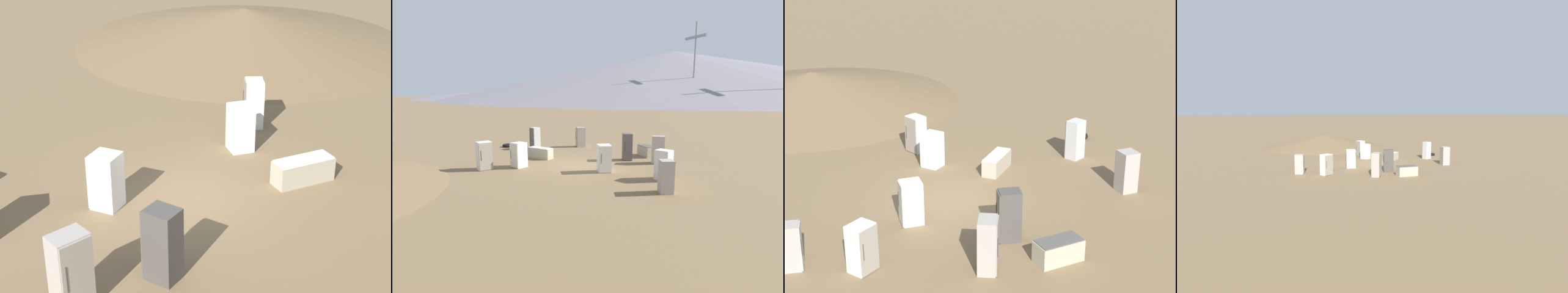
{
  "view_description": "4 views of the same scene",
  "coord_description": "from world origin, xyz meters",
  "views": [
    {
      "loc": [
        -2.88,
        15.41,
        8.96
      ],
      "look_at": [
        -0.29,
        0.17,
        1.69
      ],
      "focal_mm": 60.0,
      "sensor_mm": 36.0,
      "label": 1
    },
    {
      "loc": [
        17.03,
        -7.1,
        4.42
      ],
      "look_at": [
        0.5,
        0.44,
        1.25
      ],
      "focal_mm": 28.0,
      "sensor_mm": 36.0,
      "label": 2
    },
    {
      "loc": [
        11.04,
        19.34,
        10.57
      ],
      "look_at": [
        -1.3,
        0.04,
        1.95
      ],
      "focal_mm": 60.0,
      "sensor_mm": 36.0,
      "label": 3
    },
    {
      "loc": [
        10.86,
        24.92,
        4.7
      ],
      "look_at": [
        -0.3,
        0.14,
        1.66
      ],
      "focal_mm": 28.0,
      "sensor_mm": 36.0,
      "label": 4
    }
  ],
  "objects": [
    {
      "name": "discarded_fridge_7",
      "position": [
        1.52,
        4.9,
        0.88
      ],
      "size": [
        0.95,
        0.98,
        1.76
      ],
      "rotation": [
        0.0,
        0.0,
        0.91
      ],
      "color": "#A89E93",
      "rests_on": "ground_plane"
    },
    {
      "name": "discarded_fridge_5",
      "position": [
        -1.11,
        -3.42,
        0.75
      ],
      "size": [
        0.98,
        1.01,
        1.51
      ],
      "rotation": [
        0.0,
        0.0,
        3.62
      ],
      "color": "white",
      "rests_on": "ground_plane"
    },
    {
      "name": "ground_plane",
      "position": [
        0.0,
        0.0,
        0.0
      ],
      "size": [
        1000.0,
        1000.0,
        0.0
      ],
      "primitive_type": "plane",
      "color": "brown"
    },
    {
      "name": "discarded_fridge_4",
      "position": [
        -6.23,
        2.83,
        0.82
      ],
      "size": [
        0.77,
        0.82,
        1.63
      ],
      "rotation": [
        0.0,
        0.0,
        2.95
      ],
      "color": "#A89E93",
      "rests_on": "ground_plane"
    },
    {
      "name": "discarded_fridge_10",
      "position": [
        -6.81,
        -0.9,
        0.86
      ],
      "size": [
        0.8,
        0.77,
        1.73
      ],
      "rotation": [
        0.0,
        0.0,
        3.4
      ],
      "color": "silver",
      "rests_on": "ground_plane"
    },
    {
      "name": "dirt_mound",
      "position": [
        -0.04,
        -15.38,
        0.86
      ],
      "size": [
        16.26,
        16.26,
        1.72
      ],
      "color": "brown",
      "rests_on": "ground_plane"
    },
    {
      "name": "discarded_fridge_6",
      "position": [
        2.02,
        0.77,
        0.78
      ],
      "size": [
        0.9,
        0.86,
        1.56
      ],
      "rotation": [
        0.0,
        0.0,
        4.47
      ],
      "color": "white",
      "rests_on": "ground_plane"
    },
    {
      "name": "discarded_fridge_2",
      "position": [
        -3.13,
        -1.53,
        0.37
      ],
      "size": [
        1.83,
        1.55,
        0.74
      ],
      "rotation": [
        0.0,
        0.0,
        2.18
      ],
      "color": "#B2A88E",
      "rests_on": "ground_plane"
    },
    {
      "name": "discarded_fridge_3",
      "position": [
        -0.13,
        3.63,
        0.89
      ],
      "size": [
        0.93,
        0.84,
        1.78
      ],
      "rotation": [
        0.0,
        0.0,
        4.31
      ],
      "color": "#4C4742",
      "rests_on": "ground_plane"
    },
    {
      "name": "discarded_fridge_0",
      "position": [
        6.48,
        1.55,
        0.75
      ],
      "size": [
        0.81,
        0.77,
        1.5
      ],
      "rotation": [
        0.0,
        0.0,
        1.2
      ],
      "color": "#A89E93",
      "rests_on": "ground_plane"
    },
    {
      "name": "discarded_fridge_9",
      "position": [
        4.71,
        2.83,
        0.78
      ],
      "size": [
        0.95,
        0.9,
        1.56
      ],
      "rotation": [
        0.0,
        0.0,
        0.4
      ],
      "color": "white",
      "rests_on": "ground_plane"
    },
    {
      "name": "discarded_fridge_8",
      "position": [
        -1.35,
        -5.37,
        0.83
      ],
      "size": [
        0.77,
        0.89,
        1.66
      ],
      "rotation": [
        0.0,
        0.0,
        4.92
      ],
      "color": "white",
      "rests_on": "ground_plane"
    },
    {
      "name": "discarded_fridge_1",
      "position": [
        -0.65,
        5.59,
        0.37
      ],
      "size": [
        1.56,
        0.88,
        0.75
      ],
      "rotation": [
        0.0,
        0.0,
        1.48
      ],
      "color": "#B2A88E",
      "rests_on": "ground_plane"
    },
    {
      "name": "scrap_tire",
      "position": [
        -8.65,
        -2.76,
        0.12
      ],
      "size": [
        0.9,
        0.9,
        0.23
      ],
      "color": "black",
      "rests_on": "ground_plane"
    }
  ]
}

